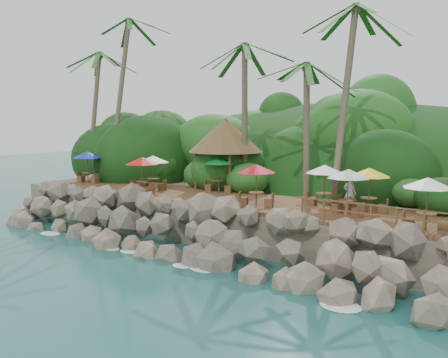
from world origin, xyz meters
The scene contains 12 objects.
ground centered at (0.00, 0.00, 0.00)m, with size 140.00×140.00×0.00m, color #19514F.
land_base centered at (0.00, 16.00, 1.05)m, with size 32.00×25.20×2.10m, color gray.
jungle_hill centered at (0.00, 23.50, 0.00)m, with size 44.80×28.00×15.40m, color #143811.
seawall centered at (0.00, 2.00, 1.15)m, with size 29.00×4.00×2.30m, color gray, non-canonical shape.
terrace centered at (0.00, 6.00, 2.20)m, with size 26.00×5.00×0.20m, color brown.
jungle_foliage centered at (0.00, 15.00, 0.00)m, with size 44.00×16.00×12.00m, color #143811, non-canonical shape.
foam_line centered at (0.00, 0.30, 0.03)m, with size 25.20×0.80×0.06m.
palms centered at (-0.32, 8.65, 11.75)m, with size 36.43×6.74×13.19m.
palapa centered at (-2.32, 9.17, 5.79)m, with size 4.91×4.91×4.60m.
dining_clusters centered at (0.24, 5.83, 4.14)m, with size 25.65×5.23×2.22m.
railing centered at (10.28, 3.65, 2.91)m, with size 8.30×0.10×1.00m.
waiter centered at (7.40, 6.77, 3.16)m, with size 0.62×0.41×1.71m, color white.
Camera 1 is at (17.61, -16.80, 6.98)m, focal length 40.21 mm.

